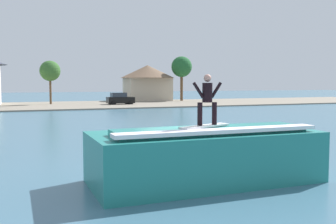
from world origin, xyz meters
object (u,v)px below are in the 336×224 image
wave_crest (205,155)px  tree_short_bushy (182,67)px  tree_tall_bare (50,71)px  car_far_shore (120,99)px  surfer (207,97)px  surfboard (205,126)px  house_gabled_white (148,80)px

wave_crest → tree_short_bushy: (21.29, 50.93, 5.11)m
tree_tall_bare → tree_short_bushy: tree_short_bushy is taller
wave_crest → car_far_shore: wave_crest is taller
surfer → tree_tall_bare: bearing=91.0°
tree_tall_bare → surfboard: bearing=-89.1°
surfer → surfboard: bearing=-160.2°
surfboard → car_far_shore: size_ratio=0.51×
surfboard → house_gabled_white: size_ratio=0.21×
tree_short_bushy → surfer: bearing=-112.7°
car_far_shore → tree_short_bushy: 15.57m
house_gabled_white → tree_tall_bare: 17.94m
car_far_shore → surfer: bearing=-100.9°
surfer → car_far_shore: 45.01m
surfer → car_far_shore: surfer is taller
wave_crest → surfboard: bearing=-120.3°
wave_crest → house_gabled_white: bearing=73.5°
wave_crest → house_gabled_white: (15.91, 53.59, 2.95)m
surfboard → car_far_shore: 45.03m
house_gabled_white → tree_tall_bare: (-16.91, -5.88, 1.14)m
surfer → car_far_shore: (8.52, 44.16, -1.88)m
car_far_shore → tree_short_bushy: tree_short_bushy is taller
car_far_shore → wave_crest: bearing=-100.9°
wave_crest → tree_tall_bare: (-1.01, 47.71, 4.09)m
surfer → tree_tall_bare: (-0.88, 48.07, 2.15)m
wave_crest → surfer: (-0.13, -0.35, 1.94)m
surfboard → tree_short_bushy: tree_short_bushy is taller
surfboard → tree_short_bushy: (21.51, 51.32, 4.09)m
wave_crest → tree_tall_bare: tree_tall_bare is taller
surfer → house_gabled_white: bearing=73.4°
surfboard → surfer: (0.10, 0.04, 0.92)m
house_gabled_white → tree_tall_bare: bearing=-160.8°
car_far_shore → house_gabled_white: bearing=52.5°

